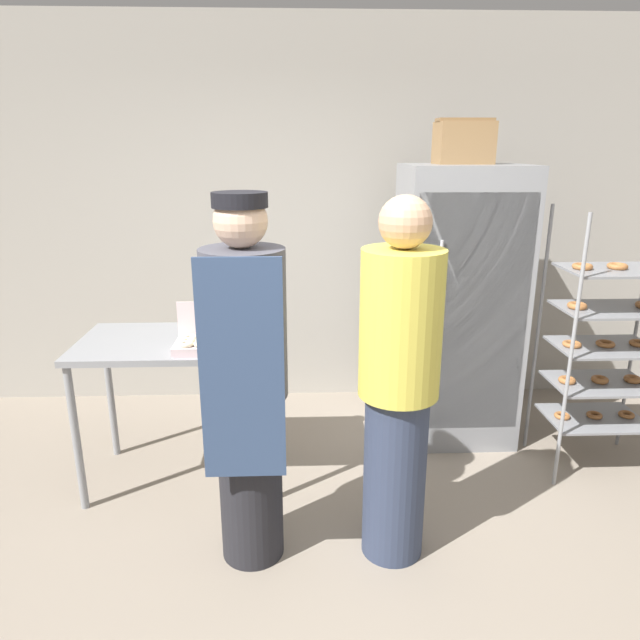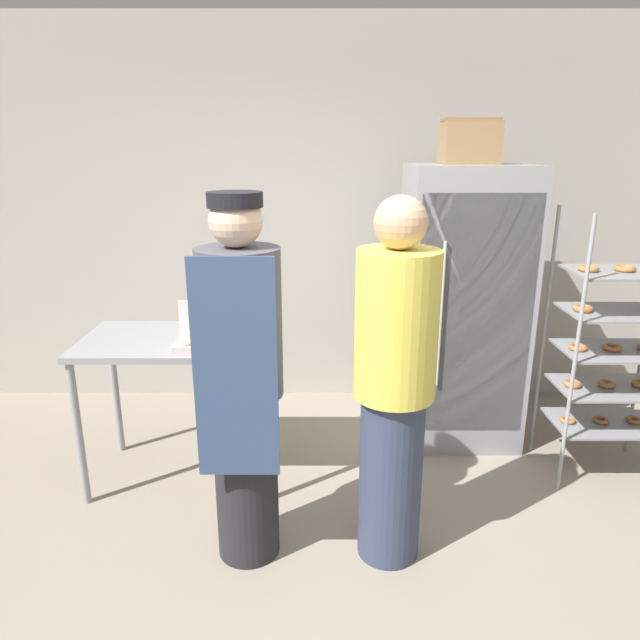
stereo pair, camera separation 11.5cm
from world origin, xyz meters
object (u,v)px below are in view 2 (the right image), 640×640
at_px(refrigerator, 464,308).
at_px(person_customer, 396,386).
at_px(donut_box, 204,341).
at_px(blender_pitcher, 234,309).
at_px(cardboard_storage_box, 471,142).
at_px(person_baker, 244,381).
at_px(baking_rack, 614,349).

bearing_deg(refrigerator, person_customer, -116.17).
relative_size(refrigerator, donut_box, 6.20).
relative_size(refrigerator, blender_pitcher, 6.52).
distance_m(cardboard_storage_box, person_baker, 2.10).
distance_m(donut_box, person_customer, 1.10).
relative_size(baking_rack, person_customer, 0.92).
bearing_deg(refrigerator, cardboard_storage_box, 109.52).
relative_size(refrigerator, baking_rack, 1.14).
height_order(donut_box, person_customer, person_customer).
bearing_deg(person_baker, refrigerator, 43.36).
height_order(refrigerator, baking_rack, refrigerator).
bearing_deg(person_customer, person_baker, 179.73).
distance_m(baking_rack, person_customer, 1.59).
distance_m(refrigerator, person_baker, 1.79).
bearing_deg(person_customer, cardboard_storage_box, 65.45).
bearing_deg(blender_pitcher, cardboard_storage_box, 16.38).
xyz_separation_m(donut_box, cardboard_storage_box, (1.56, 0.78, 1.04)).
relative_size(refrigerator, person_baker, 1.04).
relative_size(donut_box, person_baker, 0.17).
distance_m(donut_box, person_baker, 0.57).
bearing_deg(cardboard_storage_box, person_baker, -135.03).
bearing_deg(baking_rack, cardboard_storage_box, 147.19).
distance_m(refrigerator, cardboard_storage_box, 1.06).
height_order(baking_rack, blender_pitcher, baking_rack).
xyz_separation_m(blender_pitcher, cardboard_storage_box, (1.45, 0.43, 0.96)).
bearing_deg(refrigerator, blender_pitcher, -165.73).
height_order(baking_rack, cardboard_storage_box, cardboard_storage_box).
bearing_deg(donut_box, baking_rack, 6.30).
bearing_deg(baking_rack, blender_pitcher, 177.62).
bearing_deg(donut_box, blender_pitcher, 72.14).
distance_m(donut_box, cardboard_storage_box, 2.03).
height_order(refrigerator, cardboard_storage_box, cardboard_storage_box).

